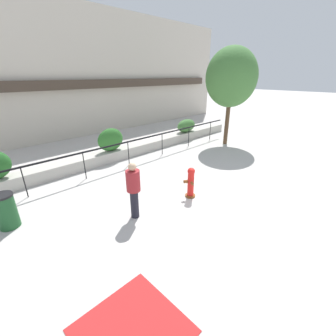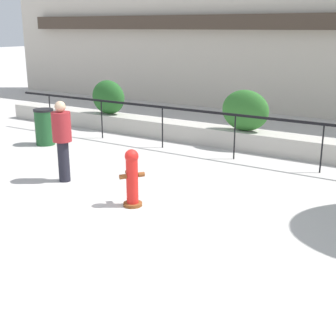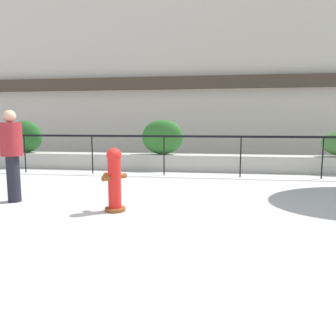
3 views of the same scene
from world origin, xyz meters
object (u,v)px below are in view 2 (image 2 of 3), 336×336
hedge_bush_0 (108,97)px  trash_bin (44,127)px  hedge_bush_1 (245,110)px  fire_hydrant (132,177)px  pedestrian (62,136)px

hedge_bush_0 → trash_bin: bearing=-94.2°
hedge_bush_1 → trash_bin: (-4.90, -2.58, -0.54)m
hedge_bush_1 → fire_hydrant: (-0.01, -5.04, -0.50)m
pedestrian → trash_bin: pedestrian is taller
hedge_bush_1 → pedestrian: 5.11m
pedestrian → trash_bin: bearing=143.3°
hedge_bush_0 → trash_bin: hedge_bush_0 is taller
fire_hydrant → hedge_bush_0: bearing=133.0°
fire_hydrant → pedestrian: size_ratio=0.62×
hedge_bush_1 → pedestrian: size_ratio=0.77×
hedge_bush_0 → hedge_bush_1: hedge_bush_1 is taller
hedge_bush_1 → fire_hydrant: bearing=-90.1°
pedestrian → fire_hydrant: bearing=-10.2°
hedge_bush_0 → fire_hydrant: hedge_bush_0 is taller
trash_bin → hedge_bush_1: bearing=27.8°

